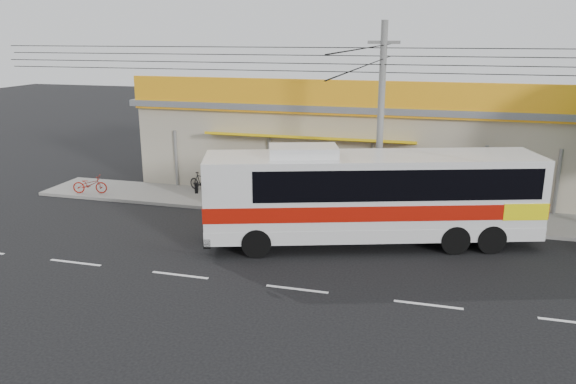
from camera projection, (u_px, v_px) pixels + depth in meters
name	position (u px, v px, depth m)	size (l,w,h in m)	color
ground	(315.00, 259.00, 19.87)	(120.00, 120.00, 0.00)	black
sidewalk	(344.00, 209.00, 25.42)	(30.00, 3.20, 0.15)	gray
lane_markings	(297.00, 289.00, 17.55)	(50.00, 0.12, 0.01)	silver
storefront_building	(363.00, 139.00, 29.96)	(22.60, 9.20, 5.70)	#ACA48B
coach_bus	(377.00, 192.00, 20.87)	(12.53, 6.29, 3.80)	silver
motorbike_red	(90.00, 184.00, 27.51)	(0.59, 1.68, 0.88)	maroon
motorbike_dark	(201.00, 182.00, 27.92)	(0.44, 1.54, 0.93)	black
utility_pole	(383.00, 59.00, 21.51)	(34.00, 14.00, 8.22)	slate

